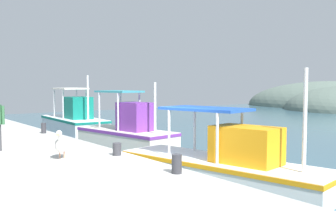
{
  "coord_description": "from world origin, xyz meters",
  "views": [
    {
      "loc": [
        8.88,
        -5.86,
        2.85
      ],
      "look_at": [
        -3.13,
        2.95,
        1.79
      ],
      "focal_mm": 41.75,
      "sensor_mm": 36.0,
      "label": 1
    }
  ],
  "objects_px": {
    "fishing_boat_second": "(127,135)",
    "mooring_bollard_nearest": "(44,128)",
    "pelican": "(61,144)",
    "mooring_bollard_third": "(177,164)",
    "fishing_boat_nearest": "(74,122)",
    "fishing_boat_third": "(225,165)",
    "mooring_bollard_second": "(117,149)"
  },
  "relations": [
    {
      "from": "fishing_boat_third",
      "to": "mooring_bollard_third",
      "type": "distance_m",
      "value": 2.54
    },
    {
      "from": "mooring_bollard_nearest",
      "to": "mooring_bollard_second",
      "type": "bearing_deg",
      "value": 0.0
    },
    {
      "from": "mooring_bollard_nearest",
      "to": "mooring_bollard_second",
      "type": "distance_m",
      "value": 6.33
    },
    {
      "from": "mooring_bollard_second",
      "to": "mooring_bollard_third",
      "type": "bearing_deg",
      "value": -0.0
    },
    {
      "from": "fishing_boat_third",
      "to": "pelican",
      "type": "relative_size",
      "value": 7.41
    },
    {
      "from": "pelican",
      "to": "mooring_bollard_nearest",
      "type": "height_order",
      "value": "pelican"
    },
    {
      "from": "fishing_boat_second",
      "to": "mooring_bollard_nearest",
      "type": "bearing_deg",
      "value": -125.08
    },
    {
      "from": "mooring_bollard_second",
      "to": "mooring_bollard_third",
      "type": "height_order",
      "value": "mooring_bollard_third"
    },
    {
      "from": "mooring_bollard_third",
      "to": "mooring_bollard_second",
      "type": "bearing_deg",
      "value": 180.0
    },
    {
      "from": "fishing_boat_nearest",
      "to": "pelican",
      "type": "height_order",
      "value": "fishing_boat_nearest"
    },
    {
      "from": "mooring_bollard_nearest",
      "to": "pelican",
      "type": "bearing_deg",
      "value": -14.1
    },
    {
      "from": "fishing_boat_second",
      "to": "mooring_bollard_nearest",
      "type": "height_order",
      "value": "fishing_boat_second"
    },
    {
      "from": "mooring_bollard_third",
      "to": "mooring_bollard_nearest",
      "type": "bearing_deg",
      "value": 180.0
    },
    {
      "from": "fishing_boat_nearest",
      "to": "mooring_bollard_nearest",
      "type": "distance_m",
      "value": 5.43
    },
    {
      "from": "fishing_boat_third",
      "to": "mooring_bollard_second",
      "type": "bearing_deg",
      "value": -130.35
    },
    {
      "from": "fishing_boat_nearest",
      "to": "fishing_boat_second",
      "type": "height_order",
      "value": "fishing_boat_nearest"
    },
    {
      "from": "fishing_boat_second",
      "to": "pelican",
      "type": "bearing_deg",
      "value": -48.49
    },
    {
      "from": "pelican",
      "to": "fishing_boat_second",
      "type": "bearing_deg",
      "value": 131.51
    },
    {
      "from": "pelican",
      "to": "fishing_boat_third",
      "type": "bearing_deg",
      "value": 56.96
    },
    {
      "from": "fishing_boat_third",
      "to": "fishing_boat_second",
      "type": "bearing_deg",
      "value": 175.45
    },
    {
      "from": "pelican",
      "to": "mooring_bollard_nearest",
      "type": "relative_size",
      "value": 2.1
    },
    {
      "from": "fishing_boat_third",
      "to": "mooring_bollard_second",
      "type": "distance_m",
      "value": 3.12
    },
    {
      "from": "mooring_bollard_nearest",
      "to": "mooring_bollard_third",
      "type": "height_order",
      "value": "mooring_bollard_third"
    },
    {
      "from": "fishing_boat_second",
      "to": "fishing_boat_third",
      "type": "bearing_deg",
      "value": -4.55
    },
    {
      "from": "pelican",
      "to": "fishing_boat_nearest",
      "type": "bearing_deg",
      "value": 155.52
    },
    {
      "from": "mooring_bollard_third",
      "to": "fishing_boat_second",
      "type": "bearing_deg",
      "value": 158.18
    },
    {
      "from": "fishing_boat_third",
      "to": "mooring_bollard_third",
      "type": "xyz_separation_m",
      "value": [
        0.83,
        -2.36,
        0.45
      ]
    },
    {
      "from": "fishing_boat_nearest",
      "to": "mooring_bollard_nearest",
      "type": "bearing_deg",
      "value": -36.03
    },
    {
      "from": "fishing_boat_second",
      "to": "fishing_boat_third",
      "type": "distance_m",
      "value": 6.35
    },
    {
      "from": "fishing_boat_second",
      "to": "pelican",
      "type": "relative_size",
      "value": 5.54
    },
    {
      "from": "fishing_boat_second",
      "to": "pelican",
      "type": "xyz_separation_m",
      "value": [
        3.83,
        -4.33,
        0.48
      ]
    },
    {
      "from": "mooring_bollard_nearest",
      "to": "mooring_bollard_third",
      "type": "xyz_separation_m",
      "value": [
        9.16,
        0.0,
        0.0
      ]
    }
  ]
}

